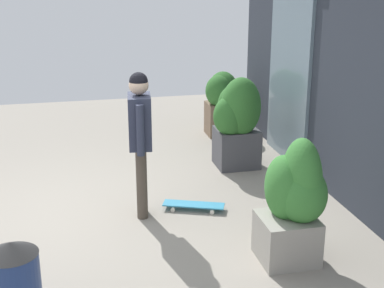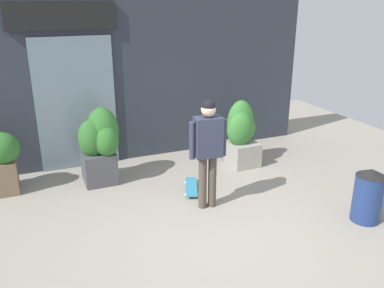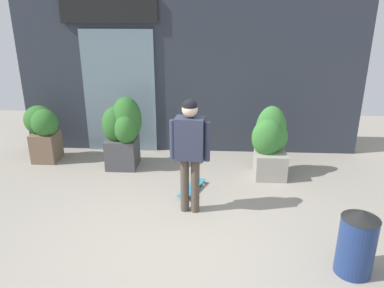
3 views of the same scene
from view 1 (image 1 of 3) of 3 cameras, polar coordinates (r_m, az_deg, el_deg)
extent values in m
plane|color=gray|center=(6.92, -9.99, -7.09)|extent=(12.00, 12.00, 0.00)
cube|color=#2D333D|center=(7.23, 15.70, 8.46)|extent=(7.01, 0.25, 3.57)
cube|color=slate|center=(8.54, 10.02, 6.69)|extent=(1.48, 0.06, 2.53)
cylinder|color=#4C4238|center=(6.71, -5.26, -3.62)|extent=(0.13, 0.13, 0.88)
cylinder|color=#4C4238|center=(6.56, -5.23, -4.14)|extent=(0.13, 0.13, 0.88)
cube|color=#2D3347|center=(6.40, -5.44, 2.35)|extent=(0.44, 0.31, 0.62)
cylinder|color=#2D3347|center=(6.65, -5.47, 2.65)|extent=(0.09, 0.09, 0.59)
cylinder|color=#2D3347|center=(6.16, -5.38, 1.41)|extent=(0.09, 0.09, 0.59)
sphere|color=beige|center=(6.29, -5.55, 6.11)|extent=(0.23, 0.23, 0.23)
sphere|color=black|center=(6.28, -5.56, 6.47)|extent=(0.22, 0.22, 0.22)
cube|color=teal|center=(6.89, 0.17, -6.29)|extent=(0.46, 0.78, 0.02)
cylinder|color=silver|center=(6.98, 2.30, -6.36)|extent=(0.05, 0.06, 0.05)
cylinder|color=silver|center=(6.79, 2.09, -7.09)|extent=(0.05, 0.06, 0.05)
cylinder|color=silver|center=(7.04, -1.68, -6.11)|extent=(0.05, 0.06, 0.05)
cylinder|color=silver|center=(6.85, -2.00, -6.83)|extent=(0.05, 0.06, 0.05)
cube|color=brown|center=(9.84, 3.09, 2.64)|extent=(0.47, 0.53, 0.58)
ellipsoid|color=#2D6628|center=(9.62, 2.76, 5.50)|extent=(0.53, 0.45, 0.55)
ellipsoid|color=#2D6628|center=(9.81, 3.24, 5.83)|extent=(0.60, 0.50, 0.58)
ellipsoid|color=#2D6628|center=(9.69, 2.89, 5.57)|extent=(0.48, 0.42, 0.54)
cube|color=#47474C|center=(8.31, 4.63, -0.36)|extent=(0.57, 0.62, 0.58)
ellipsoid|color=#2D6628|center=(8.03, 5.08, 3.85)|extent=(0.57, 0.59, 0.87)
ellipsoid|color=#2D6628|center=(8.22, 4.08, 3.65)|extent=(0.48, 0.42, 0.68)
ellipsoid|color=#2D6628|center=(7.99, 3.98, 2.92)|extent=(0.44, 0.50, 0.59)
cube|color=gray|center=(5.81, 9.79, -9.62)|extent=(0.55, 0.57, 0.48)
ellipsoid|color=#387A33|center=(5.64, 11.26, -5.05)|extent=(0.58, 0.51, 0.60)
ellipsoid|color=#387A33|center=(5.66, 9.52, -4.49)|extent=(0.55, 0.37, 0.68)
ellipsoid|color=#387A33|center=(5.61, 11.24, -3.79)|extent=(0.55, 0.39, 0.90)
cone|color=black|center=(4.65, -18.33, -10.23)|extent=(0.44, 0.44, 0.11)
camera|label=2|loc=(9.69, -42.11, 15.15)|focal=37.83mm
camera|label=3|loc=(7.26, -51.46, 12.49)|focal=35.62mm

